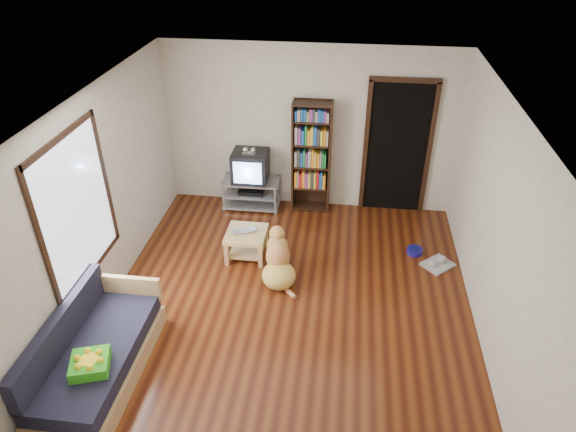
# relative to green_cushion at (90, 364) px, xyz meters

# --- Properties ---
(ground) EXTENTS (5.00, 5.00, 0.00)m
(ground) POSITION_rel_green_cushion_xyz_m (1.75, 1.67, -0.48)
(ground) COLOR #5C280F
(ground) RESTS_ON ground
(ceiling) EXTENTS (5.00, 5.00, 0.00)m
(ceiling) POSITION_rel_green_cushion_xyz_m (1.75, 1.67, 2.12)
(ceiling) COLOR white
(ceiling) RESTS_ON ground
(wall_back) EXTENTS (4.50, 0.00, 4.50)m
(wall_back) POSITION_rel_green_cushion_xyz_m (1.75, 4.17, 0.82)
(wall_back) COLOR beige
(wall_back) RESTS_ON ground
(wall_front) EXTENTS (4.50, 0.00, 4.50)m
(wall_front) POSITION_rel_green_cushion_xyz_m (1.75, -0.83, 0.82)
(wall_front) COLOR beige
(wall_front) RESTS_ON ground
(wall_left) EXTENTS (0.00, 5.00, 5.00)m
(wall_left) POSITION_rel_green_cushion_xyz_m (-0.50, 1.67, 0.82)
(wall_left) COLOR beige
(wall_left) RESTS_ON ground
(wall_right) EXTENTS (0.00, 5.00, 5.00)m
(wall_right) POSITION_rel_green_cushion_xyz_m (4.00, 1.67, 0.82)
(wall_right) COLOR beige
(wall_right) RESTS_ON ground
(green_cushion) EXTENTS (0.45, 0.45, 0.12)m
(green_cushion) POSITION_rel_green_cushion_xyz_m (0.00, 0.00, 0.00)
(green_cushion) COLOR green
(green_cushion) RESTS_ON sofa
(laptop) EXTENTS (0.39, 0.33, 0.03)m
(laptop) POSITION_rel_green_cushion_xyz_m (1.03, 2.54, -0.07)
(laptop) COLOR silver
(laptop) RESTS_ON coffee_table
(dog_bowl) EXTENTS (0.22, 0.22, 0.08)m
(dog_bowl) POSITION_rel_green_cushion_xyz_m (3.40, 2.93, -0.44)
(dog_bowl) COLOR navy
(dog_bowl) RESTS_ON ground
(grey_rag) EXTENTS (0.51, 0.51, 0.03)m
(grey_rag) POSITION_rel_green_cushion_xyz_m (3.70, 2.68, -0.46)
(grey_rag) COLOR #ABABAB
(grey_rag) RESTS_ON ground
(window) EXTENTS (0.03, 1.46, 1.70)m
(window) POSITION_rel_green_cushion_xyz_m (-0.48, 1.17, 1.02)
(window) COLOR white
(window) RESTS_ON wall_left
(doorway) EXTENTS (1.03, 0.05, 2.19)m
(doorway) POSITION_rel_green_cushion_xyz_m (3.10, 4.15, 0.64)
(doorway) COLOR black
(doorway) RESTS_ON wall_back
(tv_stand) EXTENTS (0.90, 0.45, 0.50)m
(tv_stand) POSITION_rel_green_cushion_xyz_m (0.85, 3.92, -0.21)
(tv_stand) COLOR #99999E
(tv_stand) RESTS_ON ground
(crt_tv) EXTENTS (0.55, 0.52, 0.58)m
(crt_tv) POSITION_rel_green_cushion_xyz_m (0.85, 3.94, 0.26)
(crt_tv) COLOR black
(crt_tv) RESTS_ON tv_stand
(bookshelf) EXTENTS (0.60, 0.30, 1.80)m
(bookshelf) POSITION_rel_green_cushion_xyz_m (1.80, 4.01, 0.52)
(bookshelf) COLOR black
(bookshelf) RESTS_ON ground
(sofa) EXTENTS (0.80, 1.80, 0.80)m
(sofa) POSITION_rel_green_cushion_xyz_m (-0.12, 0.29, -0.22)
(sofa) COLOR tan
(sofa) RESTS_ON ground
(coffee_table) EXTENTS (0.55, 0.55, 0.40)m
(coffee_table) POSITION_rel_green_cushion_xyz_m (1.03, 2.57, -0.20)
(coffee_table) COLOR #D9BE6F
(coffee_table) RESTS_ON ground
(dog) EXTENTS (0.53, 0.81, 0.71)m
(dog) POSITION_rel_green_cushion_xyz_m (1.54, 2.13, -0.22)
(dog) COLOR #D4B451
(dog) RESTS_ON ground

